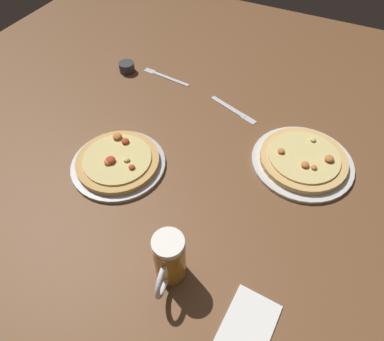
{
  "coord_description": "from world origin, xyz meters",
  "views": [
    {
      "loc": [
        0.29,
        -0.6,
        0.82
      ],
      "look_at": [
        0.0,
        0.0,
        0.02
      ],
      "focal_mm": 32.07,
      "sensor_mm": 36.0,
      "label": 1
    }
  ],
  "objects_px": {
    "pizza_plate_near": "(118,162)",
    "ramekin_sauce": "(127,67)",
    "napkin_folded": "(249,323)",
    "beer_mug_dark": "(169,260)",
    "fork_left": "(165,76)",
    "pizza_plate_far": "(303,160)",
    "knife_right": "(233,109)"
  },
  "relations": [
    {
      "from": "pizza_plate_near",
      "to": "napkin_folded",
      "type": "height_order",
      "value": "pizza_plate_near"
    },
    {
      "from": "pizza_plate_far",
      "to": "beer_mug_dark",
      "type": "height_order",
      "value": "beer_mug_dark"
    },
    {
      "from": "pizza_plate_near",
      "to": "ramekin_sauce",
      "type": "relative_size",
      "value": 4.72
    },
    {
      "from": "ramekin_sauce",
      "to": "fork_left",
      "type": "height_order",
      "value": "ramekin_sauce"
    },
    {
      "from": "beer_mug_dark",
      "to": "ramekin_sauce",
      "type": "xyz_separation_m",
      "value": [
        -0.57,
        0.69,
        -0.06
      ]
    },
    {
      "from": "ramekin_sauce",
      "to": "fork_left",
      "type": "xyz_separation_m",
      "value": [
        0.16,
        0.03,
        -0.02
      ]
    },
    {
      "from": "pizza_plate_near",
      "to": "napkin_folded",
      "type": "relative_size",
      "value": 2.02
    },
    {
      "from": "pizza_plate_near",
      "to": "pizza_plate_far",
      "type": "height_order",
      "value": "same"
    },
    {
      "from": "pizza_plate_near",
      "to": "ramekin_sauce",
      "type": "xyz_separation_m",
      "value": [
        -0.26,
        0.45,
        0.0
      ]
    },
    {
      "from": "beer_mug_dark",
      "to": "ramekin_sauce",
      "type": "relative_size",
      "value": 2.49
    },
    {
      "from": "napkin_folded",
      "to": "ramekin_sauce",
      "type": "bearing_deg",
      "value": 137.82
    },
    {
      "from": "pizza_plate_far",
      "to": "knife_right",
      "type": "height_order",
      "value": "pizza_plate_far"
    },
    {
      "from": "pizza_plate_near",
      "to": "napkin_folded",
      "type": "xyz_separation_m",
      "value": [
        0.53,
        -0.27,
        -0.01
      ]
    },
    {
      "from": "pizza_plate_far",
      "to": "knife_right",
      "type": "xyz_separation_m",
      "value": [
        -0.29,
        0.15,
        -0.01
      ]
    },
    {
      "from": "napkin_folded",
      "to": "fork_left",
      "type": "relative_size",
      "value": 0.68
    },
    {
      "from": "beer_mug_dark",
      "to": "knife_right",
      "type": "distance_m",
      "value": 0.66
    },
    {
      "from": "pizza_plate_near",
      "to": "napkin_folded",
      "type": "distance_m",
      "value": 0.59
    },
    {
      "from": "pizza_plate_far",
      "to": "knife_right",
      "type": "relative_size",
      "value": 1.58
    },
    {
      "from": "pizza_plate_near",
      "to": "ramekin_sauce",
      "type": "height_order",
      "value": "pizza_plate_near"
    },
    {
      "from": "ramekin_sauce",
      "to": "fork_left",
      "type": "distance_m",
      "value": 0.16
    },
    {
      "from": "fork_left",
      "to": "pizza_plate_far",
      "type": "bearing_deg",
      "value": -19.5
    },
    {
      "from": "beer_mug_dark",
      "to": "fork_left",
      "type": "distance_m",
      "value": 0.83
    },
    {
      "from": "pizza_plate_far",
      "to": "ramekin_sauce",
      "type": "bearing_deg",
      "value": 166.59
    },
    {
      "from": "ramekin_sauce",
      "to": "napkin_folded",
      "type": "distance_m",
      "value": 1.06
    },
    {
      "from": "ramekin_sauce",
      "to": "fork_left",
      "type": "bearing_deg",
      "value": 11.77
    },
    {
      "from": "beer_mug_dark",
      "to": "fork_left",
      "type": "height_order",
      "value": "beer_mug_dark"
    },
    {
      "from": "napkin_folded",
      "to": "knife_right",
      "type": "xyz_separation_m",
      "value": [
        -0.31,
        0.68,
        -0.0
      ]
    },
    {
      "from": "napkin_folded",
      "to": "fork_left",
      "type": "height_order",
      "value": "napkin_folded"
    },
    {
      "from": "pizza_plate_far",
      "to": "fork_left",
      "type": "distance_m",
      "value": 0.65
    },
    {
      "from": "pizza_plate_far",
      "to": "napkin_folded",
      "type": "height_order",
      "value": "pizza_plate_far"
    },
    {
      "from": "pizza_plate_far",
      "to": "fork_left",
      "type": "relative_size",
      "value": 1.49
    },
    {
      "from": "fork_left",
      "to": "pizza_plate_near",
      "type": "bearing_deg",
      "value": -78.38
    }
  ]
}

